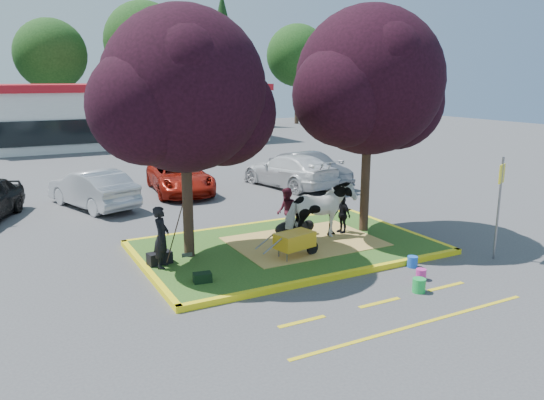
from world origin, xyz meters
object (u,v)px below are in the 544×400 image
wheelbarrow (295,240)px  car_silver (92,189)px  bucket_green (419,285)px  bucket_blue (412,262)px  sign_post (500,196)px  cow (320,211)px  handler (161,237)px  calf (292,228)px  bucket_pink (421,274)px

wheelbarrow → car_silver: size_ratio=0.42×
bucket_green → bucket_blue: bearing=52.7°
sign_post → bucket_green: sign_post is taller
wheelbarrow → car_silver: 9.71m
cow → handler: 4.83m
calf → bucket_blue: (1.65, -3.47, -0.25)m
bucket_blue → car_silver: car_silver is taller
sign_post → car_silver: size_ratio=0.64×
handler → bucket_pink: handler is taller
cow → wheelbarrow: bearing=131.1°
wheelbarrow → bucket_pink: wheelbarrow is taller
handler → car_silver: handler is taller
cow → bucket_blue: size_ratio=7.02×
cow → wheelbarrow: size_ratio=1.11×
cow → bucket_blue: (1.08, -2.83, -0.87)m
cow → car_silver: 9.42m
calf → bucket_blue: calf is taller
calf → bucket_green: calf is taller
wheelbarrow → cow: bearing=24.8°
sign_post → bucket_green: (-3.46, -0.80, -1.60)m
bucket_green → bucket_pink: (0.59, 0.56, -0.03)m
handler → bucket_blue: bearing=-84.5°
bucket_pink → bucket_blue: (0.43, 0.78, 0.01)m
wheelbarrow → calf: bearing=50.2°
wheelbarrow → bucket_pink: (2.13, -2.50, -0.49)m
cow → bucket_pink: bearing=-165.6°
cow → bucket_green: bearing=-175.0°
bucket_blue → handler: bearing=155.8°
calf → cow: bearing=-39.3°
handler → wheelbarrow: size_ratio=0.86×
bucket_green → sign_post: bearing=13.0°
bucket_pink → car_silver: size_ratio=0.06×
calf → wheelbarrow: wheelbarrow is taller
bucket_blue → sign_post: bearing=-12.6°
sign_post → handler: bearing=136.5°
sign_post → bucket_green: size_ratio=8.57×
cow → bucket_green: (0.06, -4.18, -0.85)m
sign_post → bucket_pink: bearing=162.3°
sign_post → bucket_green: bearing=170.5°
cow → wheelbarrow: 1.89m
cow → calf: cow is taller
bucket_blue → calf: bearing=115.5°
cow → bucket_green: 4.26m
handler → bucket_green: size_ratio=4.82×
wheelbarrow → bucket_green: 3.46m
bucket_pink → wheelbarrow: bearing=130.4°
handler → bucket_blue: size_ratio=5.45×
sign_post → wheelbarrow: bearing=133.1°
bucket_pink → bucket_blue: bucket_blue is taller
cow → sign_post: sign_post is taller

